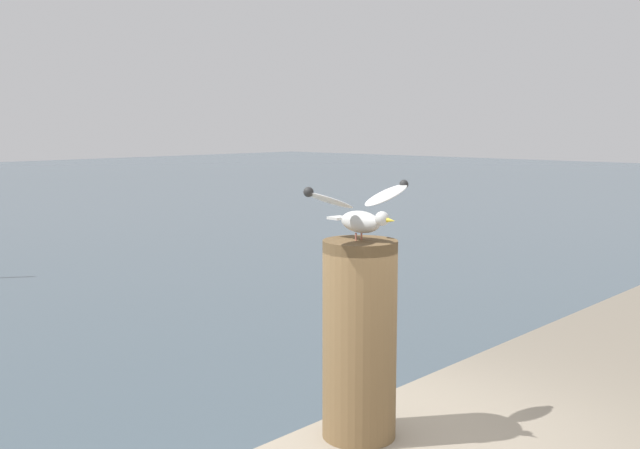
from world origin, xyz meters
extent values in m
cylinder|color=brown|center=(0.31, -0.26, 2.08)|extent=(0.34, 0.34, 0.93)
cylinder|color=#C67260|center=(0.29, -0.24, 2.57)|extent=(0.01, 0.01, 0.04)
cylinder|color=#C67260|center=(0.32, -0.25, 2.57)|extent=(0.01, 0.01, 0.04)
ellipsoid|color=silver|center=(0.31, -0.26, 2.63)|extent=(0.11, 0.24, 0.10)
sphere|color=silver|center=(0.30, -0.39, 2.66)|extent=(0.06, 0.06, 0.06)
cone|color=yellow|center=(0.29, -0.44, 2.66)|extent=(0.02, 0.05, 0.02)
cube|color=silver|center=(0.32, -0.11, 2.64)|extent=(0.08, 0.08, 0.01)
ellipsoid|color=silver|center=(0.12, -0.23, 2.74)|extent=(0.28, 0.14, 0.10)
sphere|color=#2E2E2E|center=(0.00, -0.22, 2.79)|extent=(0.04, 0.04, 0.04)
ellipsoid|color=silver|center=(0.49, -0.26, 2.74)|extent=(0.28, 0.14, 0.10)
sphere|color=#2E2E2E|center=(0.61, -0.27, 2.79)|extent=(0.04, 0.04, 0.04)
camera|label=1|loc=(-2.27, -2.40, 3.07)|focal=41.88mm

